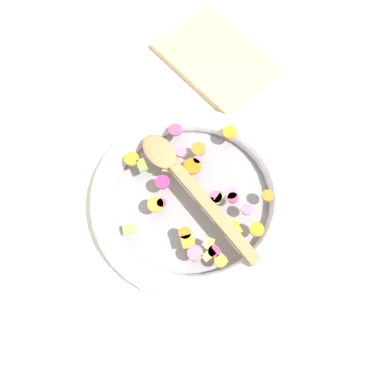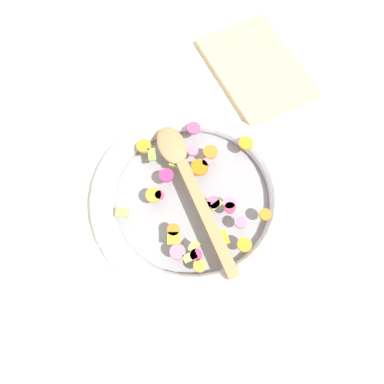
# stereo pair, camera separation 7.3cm
# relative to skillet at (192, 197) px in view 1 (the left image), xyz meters

# --- Properties ---
(ground_plane) EXTENTS (4.00, 4.00, 0.00)m
(ground_plane) POSITION_rel_skillet_xyz_m (0.00, 0.00, -0.02)
(ground_plane) COLOR silver
(skillet) EXTENTS (0.41, 0.41, 0.05)m
(skillet) POSITION_rel_skillet_xyz_m (0.00, 0.00, 0.00)
(skillet) COLOR gray
(skillet) RESTS_ON ground_plane
(chopped_vegetables) EXTENTS (0.31, 0.32, 0.01)m
(chopped_vegetables) POSITION_rel_skillet_xyz_m (0.00, 0.00, 0.03)
(chopped_vegetables) COLOR orange
(chopped_vegetables) RESTS_ON skillet
(wooden_spoon) EXTENTS (0.34, 0.06, 0.01)m
(wooden_spoon) POSITION_rel_skillet_xyz_m (-0.02, 0.00, 0.04)
(wooden_spoon) COLOR #A87F51
(wooden_spoon) RESTS_ON chopped_vegetables
(cutting_board) EXTENTS (0.27, 0.19, 0.02)m
(cutting_board) POSITION_rel_skillet_xyz_m (-0.24, 0.29, -0.01)
(cutting_board) COLOR tan
(cutting_board) RESTS_ON ground_plane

